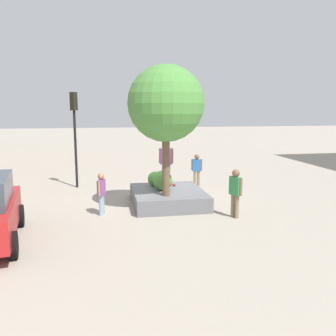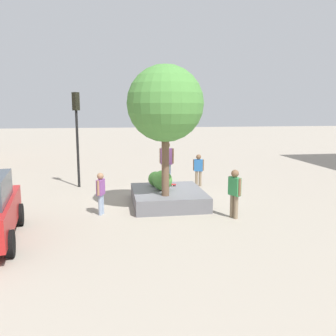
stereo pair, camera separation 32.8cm
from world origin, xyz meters
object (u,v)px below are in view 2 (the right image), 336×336
at_px(pedestrian_crossing, 101,191).
at_px(planter_ledge, 168,197).
at_px(traffic_light_corner, 77,123).
at_px(passerby_with_bag, 198,168).
at_px(plaza_tree, 165,104).
at_px(skateboard, 167,184).
at_px(bystander_watching, 234,190).
at_px(skateboarder, 167,160).

bearing_deg(pedestrian_crossing, planter_ledge, -68.52).
xyz_separation_m(traffic_light_corner, passerby_with_bag, (-0.72, -5.83, -2.20)).
bearing_deg(plaza_tree, passerby_with_bag, -29.25).
distance_m(pedestrian_crossing, passerby_with_bag, 6.26).
bearing_deg(plaza_tree, traffic_light_corner, 36.74).
bearing_deg(pedestrian_crossing, traffic_light_corner, 13.50).
xyz_separation_m(skateboard, passerby_with_bag, (2.32, -1.95, 0.28)).
xyz_separation_m(planter_ledge, bystander_watching, (-2.19, -2.00, 0.71)).
height_order(planter_ledge, skateboard, skateboard).
bearing_deg(plaza_tree, pedestrian_crossing, 93.69).
height_order(plaza_tree, bystander_watching, plaza_tree).
bearing_deg(planter_ledge, pedestrian_crossing, 111.48).
relative_size(planter_ledge, bystander_watching, 1.90).
relative_size(traffic_light_corner, passerby_with_bag, 2.89).
distance_m(skateboard, traffic_light_corner, 5.52).
xyz_separation_m(pedestrian_crossing, passerby_with_bag, (4.20, -4.65, 0.03)).
bearing_deg(skateboarder, traffic_light_corner, 51.89).
distance_m(skateboard, pedestrian_crossing, 3.30).
bearing_deg(skateboarder, skateboard, -90.00).
xyz_separation_m(skateboarder, pedestrian_crossing, (-1.88, 2.70, -0.80)).
height_order(planter_ledge, passerby_with_bag, passerby_with_bag).
xyz_separation_m(planter_ledge, traffic_light_corner, (3.89, 3.80, 2.82)).
relative_size(skateboarder, bystander_watching, 1.04).
distance_m(skateboard, passerby_with_bag, 3.04).
relative_size(plaza_tree, bystander_watching, 2.79).
relative_size(planter_ledge, plaza_tree, 0.68).
bearing_deg(skateboarder, passerby_with_bag, -40.05).
relative_size(planter_ledge, traffic_light_corner, 0.72).
height_order(skateboard, bystander_watching, bystander_watching).
bearing_deg(passerby_with_bag, pedestrian_crossing, 132.12).
bearing_deg(skateboard, passerby_with_bag, -40.05).
xyz_separation_m(plaza_tree, skateboarder, (1.73, -0.32, -2.28)).
distance_m(traffic_light_corner, passerby_with_bag, 6.27).
relative_size(skateboard, pedestrian_crossing, 0.54).
distance_m(planter_ledge, passerby_with_bag, 3.82).
xyz_separation_m(planter_ledge, passerby_with_bag, (3.17, -2.03, 0.63)).
bearing_deg(bystander_watching, traffic_light_corner, 43.62).
bearing_deg(passerby_with_bag, skateboarder, 139.95).
bearing_deg(passerby_with_bag, plaza_tree, 150.75).
height_order(skateboarder, passerby_with_bag, skateboarder).
height_order(bystander_watching, passerby_with_bag, bystander_watching).
height_order(plaza_tree, skateboarder, plaza_tree).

